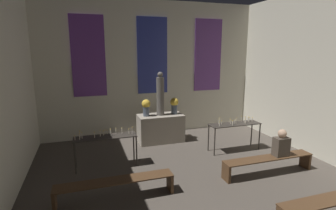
{
  "coord_description": "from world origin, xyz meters",
  "views": [
    {
      "loc": [
        -2.32,
        2.46,
        2.99
      ],
      "look_at": [
        0.0,
        9.62,
        1.39
      ],
      "focal_mm": 28.0,
      "sensor_mm": 36.0,
      "label": 1
    }
  ],
  "objects_px": {
    "flower_vase_left": "(146,107)",
    "person_seated": "(281,144)",
    "candle_rack_right": "(235,127)",
    "pew_back_left": "(116,185)",
    "pew_back_right": "(268,161)",
    "statue": "(160,95)",
    "flower_vase_right": "(174,105)",
    "altar": "(161,128)",
    "candle_rack_left": "(105,140)"
  },
  "relations": [
    {
      "from": "statue",
      "to": "pew_back_left",
      "type": "distance_m",
      "value": 3.77
    },
    {
      "from": "pew_back_right",
      "to": "flower_vase_left",
      "type": "bearing_deg",
      "value": 127.14
    },
    {
      "from": "flower_vase_left",
      "to": "candle_rack_right",
      "type": "height_order",
      "value": "flower_vase_left"
    },
    {
      "from": "candle_rack_left",
      "to": "person_seated",
      "type": "distance_m",
      "value": 4.38
    },
    {
      "from": "candle_rack_left",
      "to": "pew_back_right",
      "type": "relative_size",
      "value": 0.66
    },
    {
      "from": "statue",
      "to": "flower_vase_right",
      "type": "xyz_separation_m",
      "value": [
        0.48,
        0.0,
        -0.35
      ]
    },
    {
      "from": "pew_back_left",
      "to": "candle_rack_left",
      "type": "bearing_deg",
      "value": 91.73
    },
    {
      "from": "person_seated",
      "to": "flower_vase_left",
      "type": "bearing_deg",
      "value": 131.01
    },
    {
      "from": "altar",
      "to": "person_seated",
      "type": "relative_size",
      "value": 2.18
    },
    {
      "from": "flower_vase_left",
      "to": "flower_vase_right",
      "type": "relative_size",
      "value": 1.0
    },
    {
      "from": "candle_rack_right",
      "to": "person_seated",
      "type": "distance_m",
      "value": 1.64
    },
    {
      "from": "altar",
      "to": "flower_vase_left",
      "type": "xyz_separation_m",
      "value": [
        -0.48,
        0.0,
        0.76
      ]
    },
    {
      "from": "candle_rack_left",
      "to": "person_seated",
      "type": "xyz_separation_m",
      "value": [
        4.07,
        -1.62,
        -0.01
      ]
    },
    {
      "from": "statue",
      "to": "candle_rack_left",
      "type": "height_order",
      "value": "statue"
    },
    {
      "from": "flower_vase_left",
      "to": "candle_rack_right",
      "type": "xyz_separation_m",
      "value": [
        2.36,
        -1.44,
        -0.48
      ]
    },
    {
      "from": "candle_rack_right",
      "to": "pew_back_left",
      "type": "distance_m",
      "value": 4.08
    },
    {
      "from": "pew_back_left",
      "to": "person_seated",
      "type": "xyz_separation_m",
      "value": [
        4.02,
        0.0,
        0.4
      ]
    },
    {
      "from": "statue",
      "to": "flower_vase_right",
      "type": "height_order",
      "value": "statue"
    },
    {
      "from": "flower_vase_left",
      "to": "candle_rack_right",
      "type": "bearing_deg",
      "value": -31.36
    },
    {
      "from": "candle_rack_right",
      "to": "person_seated",
      "type": "bearing_deg",
      "value": -79.61
    },
    {
      "from": "altar",
      "to": "pew_back_right",
      "type": "height_order",
      "value": "altar"
    },
    {
      "from": "flower_vase_right",
      "to": "pew_back_right",
      "type": "xyz_separation_m",
      "value": [
        1.36,
        -3.06,
        -0.89
      ]
    },
    {
      "from": "flower_vase_left",
      "to": "person_seated",
      "type": "height_order",
      "value": "flower_vase_left"
    },
    {
      "from": "altar",
      "to": "pew_back_right",
      "type": "xyz_separation_m",
      "value": [
        1.84,
        -3.06,
        -0.12
      ]
    },
    {
      "from": "flower_vase_right",
      "to": "pew_back_left",
      "type": "distance_m",
      "value": 3.93
    },
    {
      "from": "flower_vase_right",
      "to": "pew_back_right",
      "type": "height_order",
      "value": "flower_vase_right"
    },
    {
      "from": "statue",
      "to": "candle_rack_right",
      "type": "xyz_separation_m",
      "value": [
        1.88,
        -1.44,
        -0.83
      ]
    },
    {
      "from": "candle_rack_right",
      "to": "pew_back_left",
      "type": "xyz_separation_m",
      "value": [
        -3.72,
        -1.62,
        -0.41
      ]
    },
    {
      "from": "altar",
      "to": "statue",
      "type": "xyz_separation_m",
      "value": [
        0.0,
        0.0,
        1.11
      ]
    },
    {
      "from": "pew_back_left",
      "to": "pew_back_right",
      "type": "height_order",
      "value": "same"
    },
    {
      "from": "flower_vase_left",
      "to": "person_seated",
      "type": "xyz_separation_m",
      "value": [
        2.66,
        -3.06,
        -0.49
      ]
    },
    {
      "from": "flower_vase_left",
      "to": "pew_back_right",
      "type": "bearing_deg",
      "value": -52.86
    },
    {
      "from": "altar",
      "to": "candle_rack_left",
      "type": "xyz_separation_m",
      "value": [
        -1.89,
        -1.44,
        0.28
      ]
    },
    {
      "from": "flower_vase_left",
      "to": "statue",
      "type": "bearing_deg",
      "value": 0.0
    },
    {
      "from": "flower_vase_right",
      "to": "pew_back_right",
      "type": "bearing_deg",
      "value": -65.99
    },
    {
      "from": "altar",
      "to": "flower_vase_left",
      "type": "height_order",
      "value": "flower_vase_left"
    },
    {
      "from": "pew_back_right",
      "to": "candle_rack_left",
      "type": "bearing_deg",
      "value": 156.52
    },
    {
      "from": "statue",
      "to": "candle_rack_left",
      "type": "xyz_separation_m",
      "value": [
        -1.89,
        -1.44,
        -0.83
      ]
    },
    {
      "from": "candle_rack_right",
      "to": "pew_back_left",
      "type": "relative_size",
      "value": 0.66
    },
    {
      "from": "altar",
      "to": "candle_rack_left",
      "type": "height_order",
      "value": "candle_rack_left"
    },
    {
      "from": "flower_vase_left",
      "to": "candle_rack_right",
      "type": "relative_size",
      "value": 0.34
    },
    {
      "from": "statue",
      "to": "flower_vase_right",
      "type": "bearing_deg",
      "value": 0.0
    },
    {
      "from": "altar",
      "to": "pew_back_left",
      "type": "relative_size",
      "value": 0.62
    },
    {
      "from": "altar",
      "to": "pew_back_left",
      "type": "xyz_separation_m",
      "value": [
        -1.84,
        -3.06,
        -0.12
      ]
    },
    {
      "from": "altar",
      "to": "person_seated",
      "type": "distance_m",
      "value": 3.76
    },
    {
      "from": "flower_vase_left",
      "to": "person_seated",
      "type": "bearing_deg",
      "value": -48.99
    },
    {
      "from": "flower_vase_right",
      "to": "candle_rack_right",
      "type": "relative_size",
      "value": 0.34
    },
    {
      "from": "pew_back_right",
      "to": "candle_rack_right",
      "type": "bearing_deg",
      "value": 88.34
    },
    {
      "from": "pew_back_left",
      "to": "flower_vase_left",
      "type": "bearing_deg",
      "value": 65.99
    },
    {
      "from": "candle_rack_right",
      "to": "altar",
      "type": "bearing_deg",
      "value": 142.64
    }
  ]
}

